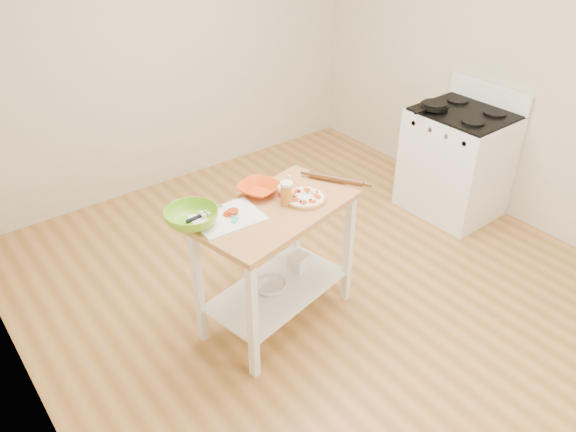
{
  "coord_description": "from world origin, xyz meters",
  "views": [
    {
      "loc": [
        -2.19,
        -2.38,
        2.72
      ],
      "look_at": [
        -0.39,
        -0.04,
        0.83
      ],
      "focal_mm": 35.0,
      "sensor_mm": 36.0,
      "label": 1
    }
  ],
  "objects_px": {
    "knife": "(200,216)",
    "shelf_glass_bowl": "(271,287)",
    "skillet": "(434,106)",
    "green_bowl": "(192,218)",
    "shelf_bin": "(299,262)",
    "prep_island": "(276,242)",
    "beer_pint": "(287,193)",
    "rolling_pin": "(336,179)",
    "orange_bowl": "(259,189)",
    "pizza": "(305,198)",
    "cutting_board": "(227,217)",
    "yogurt_tub": "(284,193)",
    "spatula": "(234,216)",
    "gas_stove": "(456,162)"
  },
  "relations": [
    {
      "from": "beer_pint",
      "to": "shelf_bin",
      "type": "bearing_deg",
      "value": 25.78
    },
    {
      "from": "knife",
      "to": "shelf_bin",
      "type": "xyz_separation_m",
      "value": [
        0.68,
        -0.1,
        -0.6
      ]
    },
    {
      "from": "cutting_board",
      "to": "yogurt_tub",
      "type": "height_order",
      "value": "yogurt_tub"
    },
    {
      "from": "prep_island",
      "to": "cutting_board",
      "type": "relative_size",
      "value": 2.7
    },
    {
      "from": "prep_island",
      "to": "knife",
      "type": "relative_size",
      "value": 4.19
    },
    {
      "from": "prep_island",
      "to": "spatula",
      "type": "height_order",
      "value": "spatula"
    },
    {
      "from": "beer_pint",
      "to": "green_bowl",
      "type": "bearing_deg",
      "value": 165.19
    },
    {
      "from": "orange_bowl",
      "to": "beer_pint",
      "type": "height_order",
      "value": "beer_pint"
    },
    {
      "from": "green_bowl",
      "to": "beer_pint",
      "type": "relative_size",
      "value": 2.07
    },
    {
      "from": "knife",
      "to": "rolling_pin",
      "type": "relative_size",
      "value": 0.72
    },
    {
      "from": "spatula",
      "to": "beer_pint",
      "type": "relative_size",
      "value": 0.88
    },
    {
      "from": "yogurt_tub",
      "to": "shelf_bin",
      "type": "bearing_deg",
      "value": 13.15
    },
    {
      "from": "cutting_board",
      "to": "knife",
      "type": "height_order",
      "value": "cutting_board"
    },
    {
      "from": "orange_bowl",
      "to": "yogurt_tub",
      "type": "distance_m",
      "value": 0.19
    },
    {
      "from": "cutting_board",
      "to": "yogurt_tub",
      "type": "distance_m",
      "value": 0.41
    },
    {
      "from": "green_bowl",
      "to": "shelf_glass_bowl",
      "type": "height_order",
      "value": "green_bowl"
    },
    {
      "from": "cutting_board",
      "to": "shelf_bin",
      "type": "height_order",
      "value": "cutting_board"
    },
    {
      "from": "beer_pint",
      "to": "yogurt_tub",
      "type": "height_order",
      "value": "yogurt_tub"
    },
    {
      "from": "shelf_bin",
      "to": "pizza",
      "type": "bearing_deg",
      "value": -113.59
    },
    {
      "from": "cutting_board",
      "to": "prep_island",
      "type": "bearing_deg",
      "value": -12.04
    },
    {
      "from": "beer_pint",
      "to": "rolling_pin",
      "type": "distance_m",
      "value": 0.43
    },
    {
      "from": "skillet",
      "to": "beer_pint",
      "type": "bearing_deg",
      "value": -171.13
    },
    {
      "from": "pizza",
      "to": "rolling_pin",
      "type": "relative_size",
      "value": 0.72
    },
    {
      "from": "gas_stove",
      "to": "green_bowl",
      "type": "distance_m",
      "value": 2.66
    },
    {
      "from": "skillet",
      "to": "shelf_bin",
      "type": "height_order",
      "value": "skillet"
    },
    {
      "from": "shelf_glass_bowl",
      "to": "orange_bowl",
      "type": "bearing_deg",
      "value": 71.82
    },
    {
      "from": "spatula",
      "to": "green_bowl",
      "type": "distance_m",
      "value": 0.25
    },
    {
      "from": "knife",
      "to": "shelf_glass_bowl",
      "type": "xyz_separation_m",
      "value": [
        0.38,
        -0.18,
        -0.62
      ]
    },
    {
      "from": "prep_island",
      "to": "knife",
      "type": "distance_m",
      "value": 0.54
    },
    {
      "from": "prep_island",
      "to": "shelf_bin",
      "type": "distance_m",
      "value": 0.42
    },
    {
      "from": "yogurt_tub",
      "to": "rolling_pin",
      "type": "distance_m",
      "value": 0.41
    },
    {
      "from": "rolling_pin",
      "to": "cutting_board",
      "type": "bearing_deg",
      "value": 175.42
    },
    {
      "from": "cutting_board",
      "to": "shelf_glass_bowl",
      "type": "xyz_separation_m",
      "value": [
        0.26,
        -0.08,
        -0.62
      ]
    },
    {
      "from": "green_bowl",
      "to": "shelf_glass_bowl",
      "type": "distance_m",
      "value": 0.81
    },
    {
      "from": "spatula",
      "to": "green_bowl",
      "type": "xyz_separation_m",
      "value": [
        -0.23,
        0.09,
        0.03
      ]
    },
    {
      "from": "cutting_board",
      "to": "spatula",
      "type": "xyz_separation_m",
      "value": [
        0.03,
        -0.03,
        0.01
      ]
    },
    {
      "from": "orange_bowl",
      "to": "yogurt_tub",
      "type": "relative_size",
      "value": 1.43
    },
    {
      "from": "skillet",
      "to": "yogurt_tub",
      "type": "xyz_separation_m",
      "value": [
        -1.83,
        -0.35,
        -0.02
      ]
    },
    {
      "from": "orange_bowl",
      "to": "rolling_pin",
      "type": "relative_size",
      "value": 0.69
    },
    {
      "from": "prep_island",
      "to": "shelf_glass_bowl",
      "type": "xyz_separation_m",
      "value": [
        -0.05,
        0.01,
        -0.35
      ]
    },
    {
      "from": "cutting_board",
      "to": "pizza",
      "type": "bearing_deg",
      "value": -9.32
    },
    {
      "from": "prep_island",
      "to": "cutting_board",
      "type": "xyz_separation_m",
      "value": [
        -0.3,
        0.09,
        0.27
      ]
    },
    {
      "from": "pizza",
      "to": "rolling_pin",
      "type": "height_order",
      "value": "same"
    },
    {
      "from": "rolling_pin",
      "to": "yogurt_tub",
      "type": "bearing_deg",
      "value": 176.57
    },
    {
      "from": "prep_island",
      "to": "skillet",
      "type": "height_order",
      "value": "skillet"
    },
    {
      "from": "rolling_pin",
      "to": "shelf_bin",
      "type": "height_order",
      "value": "rolling_pin"
    },
    {
      "from": "beer_pint",
      "to": "shelf_glass_bowl",
      "type": "height_order",
      "value": "beer_pint"
    },
    {
      "from": "cutting_board",
      "to": "spatula",
      "type": "bearing_deg",
      "value": -36.31
    },
    {
      "from": "prep_island",
      "to": "skillet",
      "type": "relative_size",
      "value": 3.02
    },
    {
      "from": "skillet",
      "to": "green_bowl",
      "type": "height_order",
      "value": "green_bowl"
    }
  ]
}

